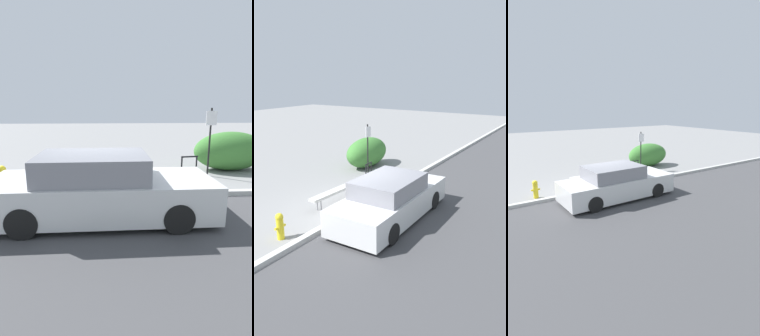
# 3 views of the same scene
# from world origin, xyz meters

# --- Properties ---
(ground_plane) EXTENTS (60.00, 60.00, 0.00)m
(ground_plane) POSITION_xyz_m (0.00, 0.00, 0.00)
(ground_plane) COLOR gray
(road_strip) EXTENTS (60.00, 10.00, 0.01)m
(road_strip) POSITION_xyz_m (0.00, -5.15, 0.00)
(road_strip) COLOR #424244
(road_strip) RESTS_ON ground_plane
(curb) EXTENTS (60.00, 0.20, 0.13)m
(curb) POSITION_xyz_m (0.00, 0.00, 0.07)
(curb) COLOR #B7B7B2
(curb) RESTS_ON ground_plane
(bench) EXTENTS (2.26, 0.38, 0.50)m
(bench) POSITION_xyz_m (0.24, 1.02, 0.44)
(bench) COLOR gray
(bench) RESTS_ON ground_plane
(bike_rack) EXTENTS (0.55, 0.12, 0.83)m
(bike_rack) POSITION_xyz_m (2.91, 1.39, 0.50)
(bike_rack) COLOR black
(bike_rack) RESTS_ON ground_plane
(sign_post) EXTENTS (0.36, 0.08, 2.30)m
(sign_post) POSITION_xyz_m (3.76, 1.98, 1.38)
(sign_post) COLOR black
(sign_post) RESTS_ON ground_plane
(fire_hydrant) EXTENTS (0.36, 0.22, 0.77)m
(fire_hydrant) POSITION_xyz_m (-2.58, 0.62, 0.41)
(fire_hydrant) COLOR gold
(fire_hydrant) RESTS_ON ground_plane
(shrub_hedge) EXTENTS (2.74, 1.43, 1.44)m
(shrub_hedge) POSITION_xyz_m (4.90, 2.81, 0.72)
(shrub_hedge) COLOR #3D7A33
(shrub_hedge) RESTS_ON ground_plane
(parked_car_near) EXTENTS (4.66, 1.85, 1.40)m
(parked_car_near) POSITION_xyz_m (0.19, -1.29, 0.64)
(parked_car_near) COLOR black
(parked_car_near) RESTS_ON ground_plane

